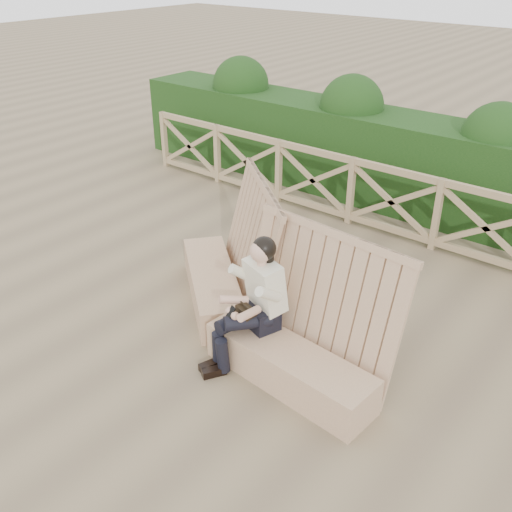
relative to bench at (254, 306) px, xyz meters
The scene contains 5 objects.
ground 0.43m from the bench, 93.31° to the right, with size 60.00×60.00×0.00m, color brown.
bench is the anchor object (origin of this frame).
woman 0.57m from the bench, 50.29° to the right, with size 0.63×0.95×1.46m.
guardrail 3.31m from the bench, 90.19° to the left, with size 10.10×0.09×1.10m.
hedge 4.52m from the bench, 90.14° to the left, with size 12.00×1.20×1.50m, color black.
Camera 1 is at (3.41, -3.95, 3.98)m, focal length 40.00 mm.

